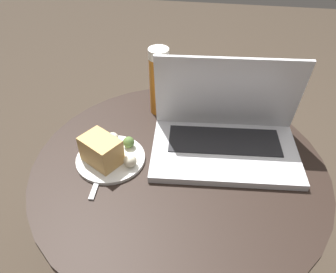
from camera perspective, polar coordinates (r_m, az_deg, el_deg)
name	(u,v)px	position (r m, az deg, el deg)	size (l,w,h in m)	color
ground_plane	(176,273)	(1.28, 1.36, -22.71)	(6.00, 6.00, 0.00)	#382D23
table	(178,199)	(0.93, 1.76, -10.88)	(0.74, 0.74, 0.56)	#9E9EA3
laptop	(225,132)	(0.86, 9.96, 0.75)	(0.39, 0.26, 0.24)	silver
beer_glass	(159,82)	(0.95, -1.56, 9.53)	(0.06, 0.06, 0.20)	#C6701E
snack_plate	(107,153)	(0.83, -10.53, -2.82)	(0.17, 0.17, 0.08)	silver
fork	(104,164)	(0.84, -11.12, -4.70)	(0.03, 0.20, 0.00)	#B2B2B7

